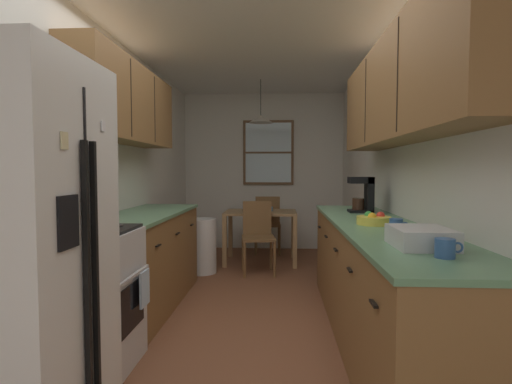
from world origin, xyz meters
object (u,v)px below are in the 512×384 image
at_px(table_serving_bowl, 265,209).
at_px(dining_chair_near, 258,233).
at_px(stove_range, 82,299).
at_px(coffee_maker, 364,194).
at_px(dining_chair_far, 268,222).
at_px(fruit_bowl, 374,220).
at_px(dining_table, 261,219).
at_px(trash_bin, 203,246).
at_px(mug_by_coffeemaker, 445,248).
at_px(microwave_over_range, 60,104).
at_px(refrigerator, 13,256).
at_px(dish_rack, 421,237).
at_px(mug_spare, 396,227).
at_px(storage_canister, 111,210).

bearing_deg(table_serving_bowl, dining_chair_near, -97.22).
bearing_deg(stove_range, coffee_maker, 33.15).
bearing_deg(dining_chair_far, fruit_bowl, -74.67).
xyz_separation_m(dining_table, dining_chair_far, (0.08, 0.56, -0.11)).
relative_size(stove_range, trash_bin, 1.60).
height_order(dining_chair_far, mug_by_coffeemaker, mug_by_coffeemaker).
distance_m(dining_chair_near, table_serving_bowl, 0.64).
relative_size(microwave_over_range, dining_table, 0.58).
distance_m(trash_bin, coffee_maker, 2.22).
relative_size(stove_range, dining_chair_far, 1.22).
bearing_deg(refrigerator, dining_table, 75.90).
relative_size(stove_range, dining_table, 1.11).
distance_m(mug_by_coffeemaker, fruit_bowl, 1.10).
distance_m(refrigerator, dish_rack, 1.97).
distance_m(dining_chair_near, trash_bin, 0.72).
bearing_deg(mug_spare, microwave_over_range, -179.00).
relative_size(storage_canister, dish_rack, 0.54).
height_order(dining_table, trash_bin, dining_table).
distance_m(dining_chair_near, fruit_bowl, 2.31).
xyz_separation_m(trash_bin, fruit_bowl, (1.65, -1.99, 0.59)).
bearing_deg(stove_range, dish_rack, -10.14).
relative_size(mug_by_coffeemaker, fruit_bowl, 0.51).
height_order(stove_range, mug_spare, stove_range).
relative_size(microwave_over_range, trash_bin, 0.83).
distance_m(storage_canister, fruit_bowl, 1.96).
xyz_separation_m(refrigerator, mug_by_coffeemaker, (1.96, 0.09, 0.04)).
relative_size(dining_chair_near, dining_chair_far, 1.00).
bearing_deg(dish_rack, dining_chair_near, 109.03).
bearing_deg(microwave_over_range, dining_table, 70.23).
relative_size(mug_by_coffeemaker, dish_rack, 0.37).
bearing_deg(refrigerator, storage_canister, 92.47).
relative_size(stove_range, dining_chair_near, 1.22).
xyz_separation_m(dining_chair_near, mug_spare, (0.99, -2.50, 0.45)).
height_order(stove_range, microwave_over_range, microwave_over_range).
distance_m(coffee_maker, mug_by_coffeemaker, 1.96).
bearing_deg(dining_chair_near, microwave_over_range, -113.50).
relative_size(microwave_over_range, table_serving_bowl, 2.66).
relative_size(microwave_over_range, dining_chair_far, 0.63).
relative_size(dining_chair_far, coffee_maker, 2.70).
relative_size(dining_table, dish_rack, 2.92).
bearing_deg(microwave_over_range, dish_rack, -9.61).
bearing_deg(mug_spare, mug_by_coffeemaker, -87.38).
distance_m(dining_table, trash_bin, 0.98).
bearing_deg(coffee_maker, dining_chair_far, 112.86).
xyz_separation_m(trash_bin, storage_canister, (-0.30, -2.00, 0.65)).
xyz_separation_m(mug_by_coffeemaker, table_serving_bowl, (-0.94, 3.73, -0.19)).
height_order(storage_canister, dish_rack, storage_canister).
bearing_deg(refrigerator, table_serving_bowl, 75.08).
height_order(refrigerator, mug_spare, refrigerator).
distance_m(storage_canister, mug_by_coffeemaker, 2.29).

